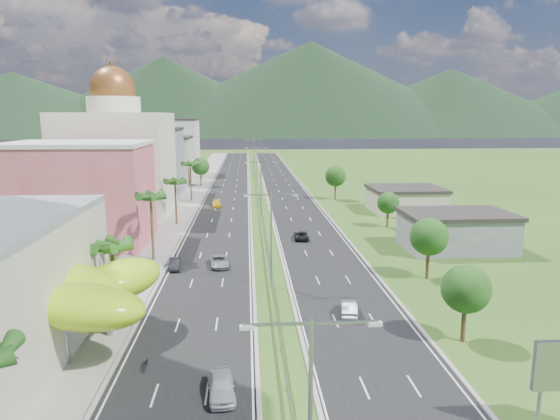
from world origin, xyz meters
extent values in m
plane|color=#2D5119|center=(0.00, 0.00, 0.00)|extent=(500.00, 500.00, 0.00)
cube|color=black|center=(-7.50, 90.00, 0.02)|extent=(11.00, 260.00, 0.04)
cube|color=black|center=(7.50, 90.00, 0.02)|extent=(11.00, 260.00, 0.04)
cube|color=gray|center=(-17.00, 90.00, 0.06)|extent=(7.00, 260.00, 0.12)
cube|color=gray|center=(0.00, 72.00, 0.62)|extent=(0.08, 216.00, 0.28)
cube|color=gray|center=(0.00, 174.00, 0.35)|extent=(0.10, 0.12, 0.70)
cube|color=gray|center=(-1.44, -25.00, 10.80)|extent=(2.88, 0.12, 0.12)
cube|color=gray|center=(1.44, -25.00, 10.80)|extent=(2.88, 0.12, 0.12)
cube|color=silver|center=(-2.72, -25.00, 10.70)|extent=(0.60, 0.25, 0.18)
cube|color=silver|center=(2.72, -25.00, 10.70)|extent=(0.60, 0.25, 0.18)
cylinder|color=gray|center=(0.00, 10.00, 5.50)|extent=(0.20, 0.20, 11.00)
cube|color=gray|center=(-1.44, 10.00, 10.80)|extent=(2.88, 0.12, 0.12)
cube|color=gray|center=(1.44, 10.00, 10.80)|extent=(2.88, 0.12, 0.12)
cube|color=silver|center=(-2.72, 10.00, 10.70)|extent=(0.60, 0.25, 0.18)
cube|color=silver|center=(2.72, 10.00, 10.70)|extent=(0.60, 0.25, 0.18)
cylinder|color=gray|center=(0.00, 50.00, 5.50)|extent=(0.20, 0.20, 11.00)
cube|color=gray|center=(-1.44, 50.00, 10.80)|extent=(2.88, 0.12, 0.12)
cube|color=gray|center=(1.44, 50.00, 10.80)|extent=(2.88, 0.12, 0.12)
cube|color=silver|center=(-2.72, 50.00, 10.70)|extent=(0.60, 0.25, 0.18)
cube|color=silver|center=(2.72, 50.00, 10.70)|extent=(0.60, 0.25, 0.18)
cylinder|color=gray|center=(0.00, 95.00, 5.50)|extent=(0.20, 0.20, 11.00)
cube|color=gray|center=(-1.44, 95.00, 10.80)|extent=(2.88, 0.12, 0.12)
cube|color=gray|center=(1.44, 95.00, 10.80)|extent=(2.88, 0.12, 0.12)
cube|color=silver|center=(-2.72, 95.00, 10.70)|extent=(0.60, 0.25, 0.18)
cube|color=silver|center=(2.72, 95.00, 10.70)|extent=(0.60, 0.25, 0.18)
cylinder|color=gray|center=(0.00, 140.00, 5.50)|extent=(0.20, 0.20, 11.00)
cube|color=gray|center=(-1.44, 140.00, 10.80)|extent=(2.88, 0.12, 0.12)
cube|color=gray|center=(1.44, 140.00, 10.80)|extent=(2.88, 0.12, 0.12)
cube|color=silver|center=(-2.72, 140.00, 10.70)|extent=(0.60, 0.25, 0.18)
cube|color=silver|center=(2.72, 140.00, 10.70)|extent=(0.60, 0.25, 0.18)
cylinder|color=gray|center=(-24.00, -2.00, 2.00)|extent=(0.50, 0.50, 4.00)
cylinder|color=gray|center=(-17.00, -7.00, 2.00)|extent=(0.50, 0.50, 4.00)
cylinder|color=gray|center=(-15.00, -2.00, 2.00)|extent=(0.50, 0.50, 4.00)
cube|color=#C95260|center=(-28.00, 32.00, 7.50)|extent=(20.00, 15.00, 15.00)
cube|color=beige|center=(-28.00, 55.00, 10.00)|extent=(20.00, 20.00, 20.00)
cylinder|color=beige|center=(-28.00, 55.00, 21.50)|extent=(10.00, 10.00, 3.00)
sphere|color=brown|center=(-28.00, 55.00, 24.50)|extent=(8.40, 8.40, 8.40)
cube|color=slate|center=(-27.00, 80.00, 8.00)|extent=(16.00, 15.00, 16.00)
cube|color=#B5AE95|center=(-27.00, 102.00, 6.50)|extent=(16.00, 15.00, 13.00)
cube|color=silver|center=(-27.00, 125.00, 9.00)|extent=(16.00, 15.00, 18.00)
cylinder|color=gray|center=(15.00, -18.00, 1.60)|extent=(0.24, 0.24, 3.20)
cube|color=slate|center=(28.00, 25.00, 2.50)|extent=(15.00, 10.00, 5.00)
cube|color=#B5AE95|center=(30.00, 55.00, 2.20)|extent=(14.00, 12.00, 4.40)
cylinder|color=#47301C|center=(-15.50, 2.00, 3.75)|extent=(0.36, 0.36, 7.50)
cylinder|color=#47301C|center=(-15.50, 22.00, 4.50)|extent=(0.36, 0.36, 9.00)
cylinder|color=#47301C|center=(-15.50, 45.00, 4.00)|extent=(0.36, 0.36, 8.00)
cylinder|color=#47301C|center=(-15.50, 70.00, 4.40)|extent=(0.36, 0.36, 8.80)
cylinder|color=#47301C|center=(-15.50, 95.00, 2.45)|extent=(0.40, 0.40, 4.90)
sphere|color=#25541A|center=(-15.50, 95.00, 5.60)|extent=(4.90, 4.90, 4.90)
cylinder|color=#47301C|center=(16.00, -5.00, 2.10)|extent=(0.40, 0.40, 4.20)
sphere|color=#25541A|center=(16.00, -5.00, 4.80)|extent=(4.20, 4.20, 4.20)
cylinder|color=#47301C|center=(19.00, 12.00, 2.27)|extent=(0.40, 0.40, 4.55)
sphere|color=#25541A|center=(19.00, 12.00, 5.20)|extent=(4.55, 4.55, 4.55)
cylinder|color=#47301C|center=(22.00, 40.00, 1.92)|extent=(0.40, 0.40, 3.85)
sphere|color=#25541A|center=(22.00, 40.00, 4.40)|extent=(3.85, 3.85, 3.85)
cylinder|color=#47301C|center=(18.00, 70.00, 2.45)|extent=(0.40, 0.40, 4.90)
sphere|color=#25541A|center=(18.00, 70.00, 5.60)|extent=(4.90, 4.90, 4.90)
imported|color=silver|center=(-4.61, -12.39, 0.81)|extent=(2.31, 4.71, 1.55)
imported|color=black|center=(-12.04, 17.83, 0.70)|extent=(1.73, 4.12, 1.32)
imported|color=#94979B|center=(-6.42, 18.55, 0.72)|extent=(2.84, 5.16, 1.37)
imported|color=gold|center=(-9.23, 62.17, 0.72)|extent=(2.42, 4.88, 1.36)
imported|color=#969A9D|center=(7.26, 1.41, 0.75)|extent=(2.19, 4.49, 1.42)
imported|color=black|center=(5.87, 32.32, 0.68)|extent=(2.35, 4.73, 1.29)
imported|color=black|center=(-10.62, -8.11, 0.59)|extent=(0.63, 1.76, 1.11)
camera|label=1|loc=(-2.63, -44.57, 19.38)|focal=32.00mm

